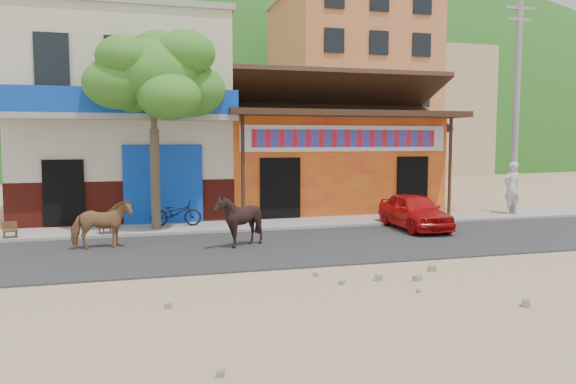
# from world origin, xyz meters

# --- Properties ---
(ground) EXTENTS (120.00, 120.00, 0.00)m
(ground) POSITION_xyz_m (0.00, 0.00, 0.00)
(ground) COLOR #9E825B
(ground) RESTS_ON ground
(road) EXTENTS (60.00, 5.00, 0.04)m
(road) POSITION_xyz_m (0.00, 2.50, 0.02)
(road) COLOR #28282B
(road) RESTS_ON ground
(sidewalk) EXTENTS (60.00, 2.00, 0.12)m
(sidewalk) POSITION_xyz_m (0.00, 6.00, 0.06)
(sidewalk) COLOR gray
(sidewalk) RESTS_ON ground
(dance_club) EXTENTS (8.00, 6.00, 3.60)m
(dance_club) POSITION_xyz_m (2.00, 10.00, 1.80)
(dance_club) COLOR orange
(dance_club) RESTS_ON ground
(cafe_building) EXTENTS (7.00, 6.00, 7.00)m
(cafe_building) POSITION_xyz_m (-5.50, 10.00, 3.50)
(cafe_building) COLOR beige
(cafe_building) RESTS_ON ground
(apartment_front) EXTENTS (9.00, 9.00, 12.00)m
(apartment_front) POSITION_xyz_m (9.00, 24.00, 6.00)
(apartment_front) COLOR #CC723F
(apartment_front) RESTS_ON ground
(apartment_rear) EXTENTS (8.00, 8.00, 10.00)m
(apartment_rear) POSITION_xyz_m (18.00, 30.00, 5.00)
(apartment_rear) COLOR tan
(apartment_rear) RESTS_ON ground
(hillside) EXTENTS (100.00, 40.00, 24.00)m
(hillside) POSITION_xyz_m (0.00, 70.00, 12.00)
(hillside) COLOR #194C14
(hillside) RESTS_ON ground
(tree) EXTENTS (3.00, 3.00, 6.00)m
(tree) POSITION_xyz_m (-4.60, 5.80, 3.12)
(tree) COLOR #2D721E
(tree) RESTS_ON sidewalk
(utility_pole) EXTENTS (0.24, 0.24, 8.00)m
(utility_pole) POSITION_xyz_m (8.20, 6.00, 4.12)
(utility_pole) COLOR gray
(utility_pole) RESTS_ON sidewalk
(cow_tan) EXTENTS (1.56, 0.91, 1.24)m
(cow_tan) POSITION_xyz_m (-6.06, 3.41, 0.66)
(cow_tan) COLOR olive
(cow_tan) RESTS_ON road
(cow_dark) EXTENTS (1.45, 1.34, 1.39)m
(cow_dark) POSITION_xyz_m (-2.66, 2.68, 0.74)
(cow_dark) COLOR black
(cow_dark) RESTS_ON road
(red_car) EXTENTS (1.47, 3.33, 1.11)m
(red_car) POSITION_xyz_m (3.14, 4.08, 0.60)
(red_car) COLOR red
(red_car) RESTS_ON road
(scooter) EXTENTS (1.61, 0.71, 0.82)m
(scooter) POSITION_xyz_m (-3.98, 6.17, 0.53)
(scooter) COLOR black
(scooter) RESTS_ON sidewalk
(pedestrian) EXTENTS (0.75, 0.55, 1.89)m
(pedestrian) POSITION_xyz_m (8.00, 5.82, 1.07)
(pedestrian) COLOR silver
(pedestrian) RESTS_ON sidewalk
(cafe_chair_left) EXTENTS (0.53, 0.53, 0.87)m
(cafe_chair_left) POSITION_xyz_m (-6.00, 5.30, 0.55)
(cafe_chair_left) COLOR #532A1B
(cafe_chair_left) RESTS_ON sidewalk
(cafe_chair_right) EXTENTS (0.45, 0.45, 0.80)m
(cafe_chair_right) POSITION_xyz_m (-8.54, 5.30, 0.52)
(cafe_chair_right) COLOR #51371B
(cafe_chair_right) RESTS_ON sidewalk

